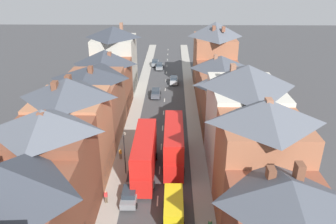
{
  "coord_description": "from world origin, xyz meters",
  "views": [
    {
      "loc": [
        1.67,
        -17.39,
        24.23
      ],
      "look_at": [
        0.83,
        33.12,
        1.46
      ],
      "focal_mm": 35.0,
      "sensor_mm": 36.0,
      "label": 1
    }
  ],
  "objects_px": {
    "car_parked_left_a": "(155,63)",
    "car_parked_left_b": "(130,195)",
    "car_near_silver": "(160,66)",
    "car_mid_black": "(156,93)",
    "delivery_van": "(174,207)",
    "pedestrian_mid_left": "(106,196)",
    "street_lamp": "(125,151)",
    "car_parked_right_a": "(174,80)",
    "double_decker_bus_lead": "(145,155)",
    "double_decker_bus_mid_street": "(174,143)",
    "pedestrian_mid_right": "(121,153)",
    "car_near_blue": "(174,118)"
  },
  "relations": [
    {
      "from": "car_parked_left_a",
      "to": "car_parked_left_b",
      "type": "xyz_separation_m",
      "value": [
        0.0,
        -54.0,
        0.02
      ]
    },
    {
      "from": "double_decker_bus_lead",
      "to": "pedestrian_mid_right",
      "type": "distance_m",
      "value": 5.09
    },
    {
      "from": "car_near_silver",
      "to": "delivery_van",
      "type": "height_order",
      "value": "delivery_van"
    },
    {
      "from": "car_parked_left_a",
      "to": "car_parked_right_a",
      "type": "xyz_separation_m",
      "value": [
        4.9,
        -14.16,
        0.04
      ]
    },
    {
      "from": "double_decker_bus_lead",
      "to": "car_near_silver",
      "type": "height_order",
      "value": "double_decker_bus_lead"
    },
    {
      "from": "car_parked_left_a",
      "to": "street_lamp",
      "type": "xyz_separation_m",
      "value": [
        -1.15,
        -48.72,
        2.43
      ]
    },
    {
      "from": "car_near_silver",
      "to": "car_mid_black",
      "type": "relative_size",
      "value": 0.96
    },
    {
      "from": "car_near_silver",
      "to": "pedestrian_mid_right",
      "type": "height_order",
      "value": "pedestrian_mid_right"
    },
    {
      "from": "car_parked_left_b",
      "to": "delivery_van",
      "type": "distance_m",
      "value": 5.54
    },
    {
      "from": "car_mid_black",
      "to": "car_near_silver",
      "type": "bearing_deg",
      "value": 90.0
    },
    {
      "from": "car_near_blue",
      "to": "car_parked_left_b",
      "type": "relative_size",
      "value": 1.0
    },
    {
      "from": "double_decker_bus_lead",
      "to": "car_mid_black",
      "type": "height_order",
      "value": "double_decker_bus_lead"
    },
    {
      "from": "car_parked_right_a",
      "to": "car_mid_black",
      "type": "height_order",
      "value": "car_parked_right_a"
    },
    {
      "from": "car_near_blue",
      "to": "car_parked_left_a",
      "type": "height_order",
      "value": "car_parked_left_a"
    },
    {
      "from": "car_near_blue",
      "to": "car_parked_right_a",
      "type": "distance_m",
      "value": 19.73
    },
    {
      "from": "car_parked_left_a",
      "to": "pedestrian_mid_left",
      "type": "xyz_separation_m",
      "value": [
        -2.54,
        -54.53,
        0.23
      ]
    },
    {
      "from": "double_decker_bus_lead",
      "to": "car_mid_black",
      "type": "relative_size",
      "value": 2.39
    },
    {
      "from": "car_near_blue",
      "to": "car_mid_black",
      "type": "relative_size",
      "value": 0.89
    },
    {
      "from": "double_decker_bus_lead",
      "to": "delivery_van",
      "type": "relative_size",
      "value": 2.08
    },
    {
      "from": "car_parked_left_b",
      "to": "double_decker_bus_mid_street",
      "type": "bearing_deg",
      "value": 58.89
    },
    {
      "from": "car_near_silver",
      "to": "pedestrian_mid_left",
      "type": "bearing_deg",
      "value": -94.26
    },
    {
      "from": "car_mid_black",
      "to": "street_lamp",
      "type": "distance_m",
      "value": 26.83
    },
    {
      "from": "double_decker_bus_mid_street",
      "to": "car_mid_black",
      "type": "relative_size",
      "value": 2.39
    },
    {
      "from": "car_parked_left_b",
      "to": "delivery_van",
      "type": "bearing_deg",
      "value": -27.24
    },
    {
      "from": "car_parked_right_a",
      "to": "car_parked_left_a",
      "type": "bearing_deg",
      "value": 109.09
    },
    {
      "from": "delivery_van",
      "to": "car_parked_left_b",
      "type": "bearing_deg",
      "value": 152.76
    },
    {
      "from": "car_near_silver",
      "to": "car_parked_left_a",
      "type": "bearing_deg",
      "value": 113.11
    },
    {
      "from": "pedestrian_mid_right",
      "to": "pedestrian_mid_left",
      "type": "bearing_deg",
      "value": -91.73
    },
    {
      "from": "street_lamp",
      "to": "car_near_silver",
      "type": "bearing_deg",
      "value": 86.93
    },
    {
      "from": "car_parked_left_b",
      "to": "car_parked_left_a",
      "type": "bearing_deg",
      "value": 90.0
    },
    {
      "from": "car_mid_black",
      "to": "pedestrian_mid_left",
      "type": "relative_size",
      "value": 2.81
    },
    {
      "from": "delivery_van",
      "to": "car_parked_right_a",
      "type": "bearing_deg",
      "value": 90.0
    },
    {
      "from": "car_parked_left_a",
      "to": "street_lamp",
      "type": "relative_size",
      "value": 0.73
    },
    {
      "from": "car_near_blue",
      "to": "car_parked_left_b",
      "type": "distance_m",
      "value": 20.69
    },
    {
      "from": "car_mid_black",
      "to": "car_parked_left_b",
      "type": "xyz_separation_m",
      "value": [
        -1.3,
        -31.88,
        -0.01
      ]
    },
    {
      "from": "delivery_van",
      "to": "pedestrian_mid_left",
      "type": "distance_m",
      "value": 7.71
    },
    {
      "from": "car_mid_black",
      "to": "pedestrian_mid_right",
      "type": "bearing_deg",
      "value": -98.66
    },
    {
      "from": "delivery_van",
      "to": "street_lamp",
      "type": "distance_m",
      "value": 10.05
    },
    {
      "from": "car_mid_black",
      "to": "car_parked_right_a",
      "type": "bearing_deg",
      "value": 65.67
    },
    {
      "from": "pedestrian_mid_left",
      "to": "pedestrian_mid_right",
      "type": "distance_m",
      "value": 8.99
    },
    {
      "from": "car_near_silver",
      "to": "street_lamp",
      "type": "xyz_separation_m",
      "value": [
        -2.45,
        -45.68,
        2.44
      ]
    },
    {
      "from": "double_decker_bus_mid_street",
      "to": "car_near_blue",
      "type": "height_order",
      "value": "double_decker_bus_mid_street"
    },
    {
      "from": "car_parked_left_a",
      "to": "car_parked_right_a",
      "type": "distance_m",
      "value": 14.98
    },
    {
      "from": "street_lamp",
      "to": "delivery_van",
      "type": "bearing_deg",
      "value": -52.19
    },
    {
      "from": "double_decker_bus_mid_street",
      "to": "car_near_blue",
      "type": "bearing_deg",
      "value": 89.96
    },
    {
      "from": "double_decker_bus_lead",
      "to": "car_mid_black",
      "type": "xyz_separation_m",
      "value": [
        0.01,
        26.6,
        -1.98
      ]
    },
    {
      "from": "delivery_van",
      "to": "street_lamp",
      "type": "bearing_deg",
      "value": 127.81
    },
    {
      "from": "double_decker_bus_lead",
      "to": "pedestrian_mid_right",
      "type": "relative_size",
      "value": 6.71
    },
    {
      "from": "street_lamp",
      "to": "car_parked_right_a",
      "type": "bearing_deg",
      "value": 80.07
    },
    {
      "from": "double_decker_bus_lead",
      "to": "car_near_blue",
      "type": "xyz_separation_m",
      "value": [
        3.61,
        14.83,
        -2.01
      ]
    }
  ]
}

